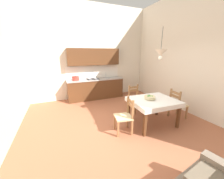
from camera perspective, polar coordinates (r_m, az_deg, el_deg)
ground_plane at (r=3.84m, az=3.97°, el=-17.01°), size 5.82×6.71×0.10m
wall_back at (r=6.17m, az=-9.23°, el=15.36°), size 5.82×0.12×4.03m
wall_right at (r=5.06m, az=33.47°, el=13.10°), size 0.12×6.71×4.03m
kitchen_cabinetry at (r=5.98m, az=-7.32°, el=4.24°), size 2.48×0.63×2.20m
dining_table at (r=3.92m, az=17.23°, el=-5.87°), size 1.29×1.10×0.75m
dining_chair_kitchen_side at (r=4.72m, az=10.09°, el=-4.16°), size 0.46×0.46×0.93m
dining_chair_window_side at (r=4.66m, az=26.38°, el=-5.87°), size 0.44×0.44×0.93m
dining_chair_tv_side at (r=3.47m, az=5.54°, el=-11.46°), size 0.49×0.49×0.93m
fruit_bowl at (r=3.85m, az=15.97°, el=-3.26°), size 0.30×0.30×0.12m
pendant_lamp at (r=3.73m, az=20.28°, el=14.64°), size 0.32×0.32×0.80m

